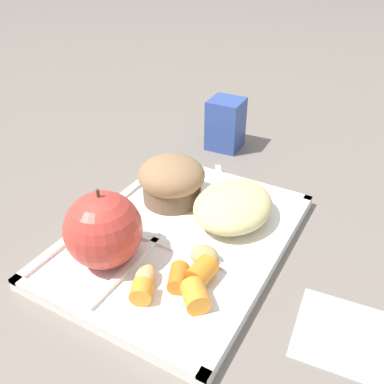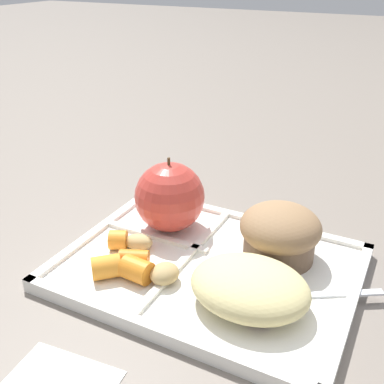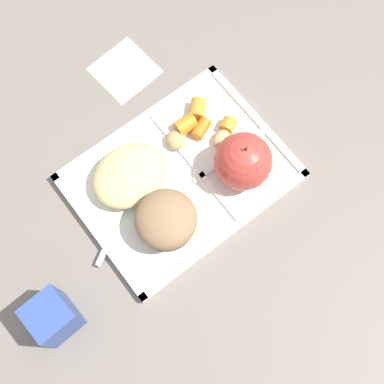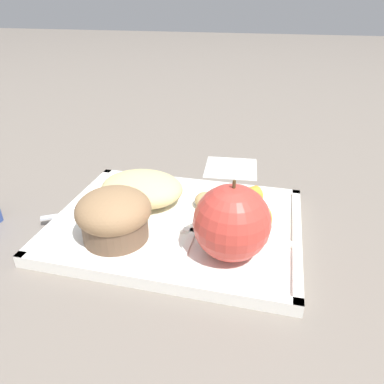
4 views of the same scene
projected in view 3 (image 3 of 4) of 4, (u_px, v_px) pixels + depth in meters
name	position (u px, v px, depth m)	size (l,w,h in m)	color
ground	(180.00, 178.00, 0.85)	(6.00, 6.00, 0.00)	slate
lunch_tray	(181.00, 177.00, 0.85)	(0.33, 0.25, 0.02)	white
green_apple	(243.00, 161.00, 0.80)	(0.09, 0.09, 0.10)	#C63D33
bran_muffin	(166.00, 220.00, 0.79)	(0.09, 0.09, 0.07)	brown
carrot_slice_edge	(198.00, 109.00, 0.87)	(0.03, 0.03, 0.03)	orange
carrot_slice_near_corner	(201.00, 128.00, 0.86)	(0.02, 0.02, 0.03)	orange
carrot_slice_large	(228.00, 125.00, 0.86)	(0.02, 0.02, 0.02)	orange
carrot_slice_small	(186.00, 125.00, 0.86)	(0.03, 0.03, 0.03)	orange
potato_chunk_browned	(176.00, 140.00, 0.85)	(0.03, 0.03, 0.02)	tan
potato_chunk_small	(221.00, 138.00, 0.85)	(0.03, 0.02, 0.02)	tan
egg_noodle_pile	(130.00, 175.00, 0.82)	(0.12, 0.10, 0.04)	#D6C684
meatball_front	(130.00, 173.00, 0.83)	(0.03, 0.03, 0.03)	brown
meatball_side	(128.00, 193.00, 0.82)	(0.03, 0.03, 0.03)	brown
meatball_center	(113.00, 173.00, 0.82)	(0.04, 0.04, 0.04)	brown
plastic_fork	(123.00, 209.00, 0.82)	(0.15, 0.10, 0.00)	silver
milk_carton	(53.00, 317.00, 0.74)	(0.06, 0.06, 0.09)	#334C99
paper_napkin	(125.00, 70.00, 0.91)	(0.09, 0.09, 0.00)	white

